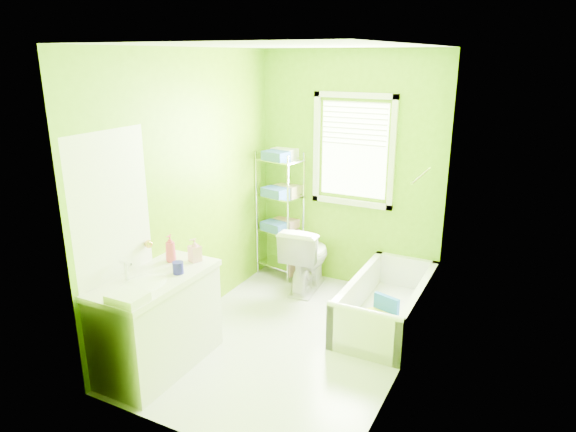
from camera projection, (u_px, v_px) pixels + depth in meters
The scene contains 9 objects.
ground at pixel (289, 339), 4.78m from camera, with size 2.90×2.90×0.00m, color silver.
room_envelope at pixel (289, 177), 4.32m from camera, with size 2.14×2.94×2.62m.
window at pixel (354, 144), 5.49m from camera, with size 0.92×0.05×1.22m.
door at pixel (117, 256), 4.08m from camera, with size 0.09×0.80×2.00m.
right_wall_decor at pixel (409, 221), 3.92m from camera, with size 0.04×1.48×1.17m.
bathtub at pixel (386, 310), 5.01m from camera, with size 0.68×1.46×0.47m.
toilet at pixel (307, 257), 5.71m from camera, with size 0.43×0.75×0.77m, color white.
vanity at pixel (158, 319), 4.24m from camera, with size 0.56×1.09×1.06m.
wire_shelf_unit at pixel (281, 201), 5.92m from camera, with size 0.56×0.46×1.51m.
Camera 1 is at (1.90, -3.76, 2.53)m, focal length 32.00 mm.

